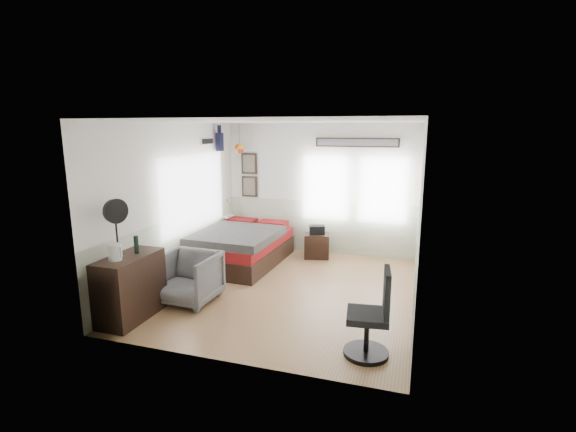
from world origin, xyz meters
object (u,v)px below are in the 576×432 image
(nightstand, at_px, (317,246))
(dresser, at_px, (131,287))
(bed, at_px, (239,246))
(armchair, at_px, (188,278))
(task_chair, at_px, (372,321))

(nightstand, bearing_deg, dresser, -130.00)
(dresser, xyz_separation_m, nightstand, (1.80, 3.48, -0.20))
(bed, distance_m, armchair, 1.95)
(dresser, relative_size, nightstand, 2.03)
(armchair, distance_m, nightstand, 3.06)
(bed, xyz_separation_m, dresser, (-0.44, -2.67, 0.11))
(bed, bearing_deg, dresser, -96.88)
(bed, bearing_deg, armchair, -86.62)
(task_chair, bearing_deg, bed, 129.71)
(dresser, distance_m, task_chair, 3.29)
(armchair, bearing_deg, nightstand, 66.46)
(armchair, bearing_deg, dresser, -120.97)
(task_chair, bearing_deg, dresser, 172.88)
(armchair, height_order, nightstand, armchair)
(bed, relative_size, task_chair, 2.09)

